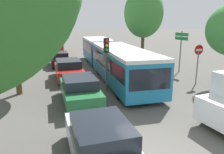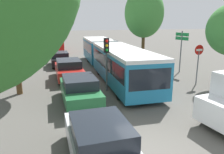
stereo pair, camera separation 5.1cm
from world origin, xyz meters
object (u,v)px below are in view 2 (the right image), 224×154
tree_left_mid (11,12)px  queued_car_green (80,90)px  traffic_light (107,53)px  tree_left_far (18,14)px  no_entry_sign (198,58)px  tree_right_mid (144,14)px  tree_left_distant (28,20)px  city_bus_rear (51,41)px  direction_sign_post (181,43)px  queued_car_red (69,69)px  queued_car_black (60,59)px  articulated_bus (110,56)px  queued_car_silver (100,143)px

tree_left_mid → queued_car_green: bearing=-38.9°
traffic_light → tree_left_far: size_ratio=0.45×
no_entry_sign → tree_right_mid: 11.20m
queued_car_green → no_entry_sign: 8.71m
no_entry_sign → tree_left_distant: tree_left_distant is taller
city_bus_rear → no_entry_sign: bearing=-160.0°
tree_left_distant → tree_right_mid: (12.68, -11.11, 0.54)m
direction_sign_post → queued_car_red: bearing=-15.6°
queued_car_green → queued_car_black: size_ratio=1.06×
tree_left_far → queued_car_red: bearing=-64.0°
tree_left_mid → tree_right_mid: bearing=35.4°
articulated_bus → tree_right_mid: tree_right_mid is taller
queued_car_red → no_entry_sign: bearing=-115.5°
queued_car_black → tree_left_far: bearing=59.4°
queued_car_silver → direction_sign_post: (10.08, 10.25, 1.81)m
tree_left_distant → tree_left_far: bearing=-93.0°
traffic_light → no_entry_sign: bearing=92.2°
traffic_light → queued_car_black: bearing=-160.1°
city_bus_rear → tree_left_mid: bearing=170.7°
articulated_bus → tree_left_mid: (-7.12, -3.87, 3.45)m
queued_car_red → articulated_bus: bearing=-71.1°
no_entry_sign → tree_right_mid: bearing=175.1°
articulated_bus → tree_left_distant: 18.04m
no_entry_sign → tree_left_far: 17.52m
queued_car_black → tree_right_mid: bearing=-83.5°
tree_left_mid → tree_left_distant: bearing=89.8°
articulated_bus → city_bus_rear: bearing=-163.0°
queued_car_silver → tree_left_distant: tree_left_distant is taller
city_bus_rear → tree_left_far: (-3.57, -10.76, 3.70)m
traffic_light → direction_sign_post: direction_sign_post is taller
articulated_bus → no_entry_sign: no_entry_sign is taller
queued_car_silver → tree_left_mid: 9.63m
direction_sign_post → tree_right_mid: 7.47m
queued_car_green → tree_right_mid: (9.49, 11.72, 4.37)m
queued_car_green → queued_car_red: size_ratio=0.97×
queued_car_silver → no_entry_sign: size_ratio=1.52×
city_bus_rear → tree_left_mid: tree_left_mid is taller
articulated_bus → direction_sign_post: bearing=77.1°
traffic_light → no_entry_sign: size_ratio=1.21×
articulated_bus → queued_car_silver: 12.78m
queued_car_green → city_bus_rear: bearing=1.7°
traffic_light → direction_sign_post: 8.31m
queued_car_red → tree_left_distant: (-3.30, 17.49, 3.80)m
city_bus_rear → queued_car_red: 18.56m
traffic_light → tree_left_distant: tree_left_distant is taller
articulated_bus → tree_left_mid: tree_left_mid is taller
queued_car_red → tree_right_mid: bearing=-54.4°
queued_car_green → tree_left_far: bearing=17.1°
tree_left_far → city_bus_rear: bearing=71.7°
no_entry_sign → tree_left_distant: (-11.76, 21.79, 2.71)m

